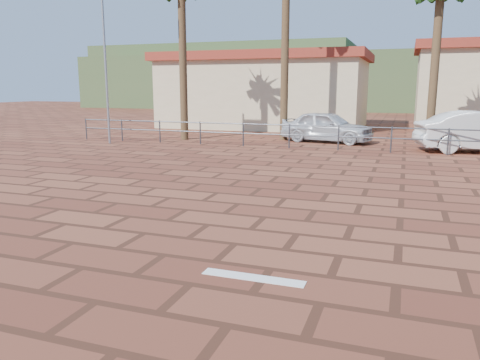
# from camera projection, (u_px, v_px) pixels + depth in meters

# --- Properties ---
(ground) EXTENTS (120.00, 120.00, 0.00)m
(ground) POSITION_uv_depth(u_px,v_px,m) (235.00, 244.00, 7.55)
(ground) COLOR brown
(ground) RESTS_ON ground
(paint_stripe) EXTENTS (1.40, 0.22, 0.01)m
(paint_stripe) POSITION_uv_depth(u_px,v_px,m) (253.00, 278.00, 6.21)
(paint_stripe) COLOR white
(paint_stripe) RESTS_ON ground
(guardrail) EXTENTS (24.06, 0.06, 1.00)m
(guardrail) POSITION_uv_depth(u_px,v_px,m) (339.00, 133.00, 18.51)
(guardrail) COLOR #47494F
(guardrail) RESTS_ON ground
(flagpole) EXTENTS (1.30, 0.10, 8.00)m
(flagpole) POSITION_uv_depth(u_px,v_px,m) (106.00, 36.00, 20.03)
(flagpole) COLOR gray
(flagpole) RESTS_ON ground
(building_west) EXTENTS (12.60, 7.60, 4.50)m
(building_west) POSITION_uv_depth(u_px,v_px,m) (265.00, 90.00, 29.40)
(building_west) COLOR beige
(building_west) RESTS_ON ground
(hill_front) EXTENTS (70.00, 18.00, 6.00)m
(hill_front) POSITION_uv_depth(u_px,v_px,m) (385.00, 82.00, 53.19)
(hill_front) COLOR #384C28
(hill_front) RESTS_ON ground
(hill_back) EXTENTS (35.00, 14.00, 8.00)m
(hill_back) POSITION_uv_depth(u_px,v_px,m) (225.00, 76.00, 65.72)
(hill_back) COLOR #384C28
(hill_back) RESTS_ON ground
(car_silver) EXTENTS (4.40, 2.50, 1.41)m
(car_silver) POSITION_uv_depth(u_px,v_px,m) (327.00, 127.00, 21.31)
(car_silver) COLOR silver
(car_silver) RESTS_ON ground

